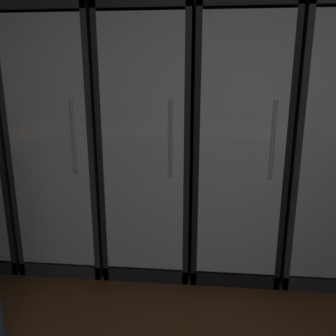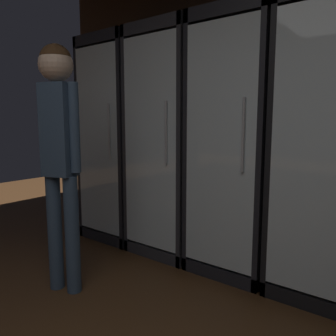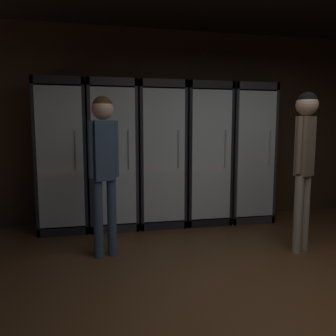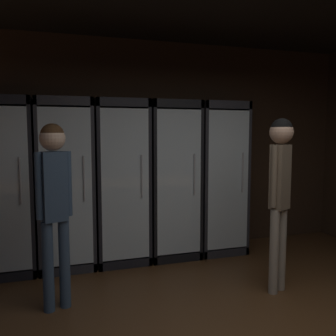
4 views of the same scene
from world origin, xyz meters
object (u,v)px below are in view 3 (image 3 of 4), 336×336
at_px(cooler_right, 204,155).
at_px(cooler_far_right, 246,154).
at_px(cooler_far_left, 63,157).
at_px(cooler_left, 113,157).
at_px(cooler_center, 160,156).
at_px(shopper_near, 104,155).
at_px(shopper_far, 305,147).

xyz_separation_m(cooler_right, cooler_far_right, (0.66, 0.00, 0.01)).
bearing_deg(cooler_far_left, cooler_left, 0.04).
relative_size(cooler_far_left, cooler_center, 1.00).
xyz_separation_m(cooler_far_left, shopper_near, (0.53, -1.11, 0.10)).
distance_m(cooler_right, shopper_far, 1.56).
distance_m(cooler_far_left, cooler_far_right, 2.63).
bearing_deg(cooler_right, cooler_center, 179.98).
height_order(cooler_right, cooler_far_right, same).
bearing_deg(shopper_far, cooler_far_right, 91.13).
xyz_separation_m(cooler_far_left, cooler_center, (1.32, -0.00, -0.01)).
xyz_separation_m(cooler_left, shopper_far, (2.00, -1.39, 0.18)).
height_order(cooler_left, cooler_right, same).
distance_m(cooler_left, cooler_far_right, 1.97).
relative_size(cooler_far_left, shopper_near, 1.18).
height_order(cooler_far_left, cooler_left, same).
xyz_separation_m(cooler_center, shopper_far, (1.34, -1.39, 0.18)).
distance_m(cooler_center, cooler_right, 0.66).
bearing_deg(cooler_far_right, cooler_far_left, 180.00).
height_order(cooler_right, shopper_far, cooler_right).
xyz_separation_m(cooler_far_left, cooler_left, (0.66, 0.00, -0.01)).
bearing_deg(cooler_far_left, cooler_right, -0.05).
relative_size(cooler_far_right, shopper_near, 1.18).
relative_size(cooler_left, cooler_right, 1.00).
bearing_deg(shopper_near, cooler_center, 54.50).
relative_size(cooler_far_left, shopper_far, 1.15).
distance_m(cooler_far_right, shopper_near, 2.38).
bearing_deg(shopper_far, cooler_right, 116.31).
distance_m(cooler_far_left, shopper_near, 1.23).
bearing_deg(cooler_far_left, shopper_near, -64.44).
xyz_separation_m(cooler_far_left, cooler_right, (1.97, -0.00, -0.01)).
bearing_deg(cooler_center, cooler_far_left, 179.94).
relative_size(cooler_far_left, cooler_right, 1.00).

